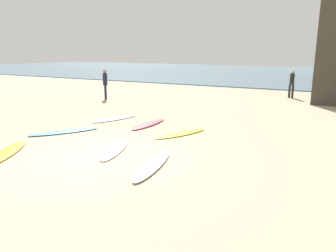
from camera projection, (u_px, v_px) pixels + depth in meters
name	position (u px, v px, depth m)	size (l,w,h in m)	color
ground_plane	(95.00, 156.00, 9.29)	(120.00, 120.00, 0.00)	tan
ocean_water	(293.00, 73.00, 42.72)	(120.00, 40.00, 0.08)	slate
surfboard_0	(149.00, 124.00, 13.20)	(0.49, 2.32, 0.09)	#D44C59
surfboard_1	(7.00, 152.00, 9.55)	(0.56, 2.45, 0.07)	orange
surfboard_2	(181.00, 133.00, 11.74)	(0.56, 2.28, 0.06)	yellow
surfboard_3	(115.00, 149.00, 9.93)	(0.55, 2.40, 0.06)	#F0E1C8
surfboard_4	(115.00, 119.00, 14.30)	(0.58, 2.33, 0.06)	white
surfboard_5	(153.00, 165.00, 8.48)	(0.49, 2.54, 0.09)	white
surfboard_6	(64.00, 132.00, 11.98)	(0.51, 2.57, 0.07)	#53A2D6
beachgoer_near	(292.00, 82.00, 20.67)	(0.34, 0.28, 1.81)	black
beachgoer_mid	(105.00, 82.00, 20.12)	(0.39, 0.39, 1.87)	#191E33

